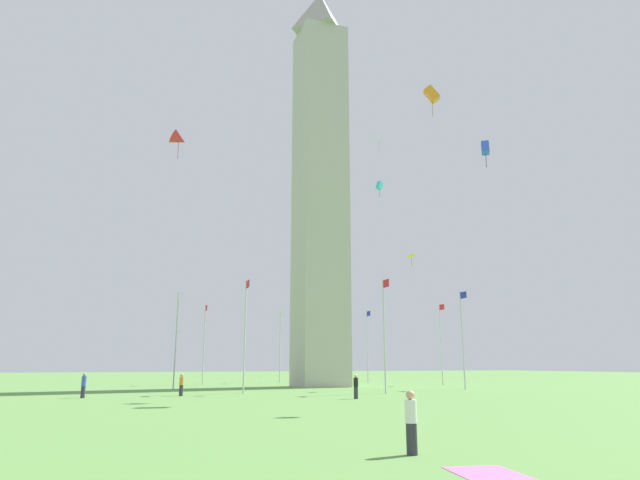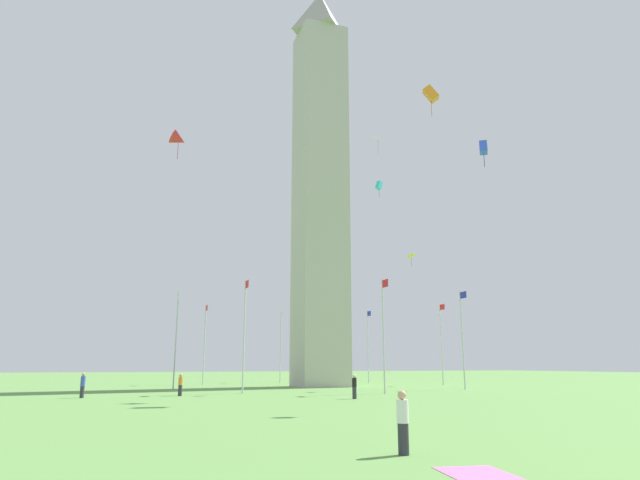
% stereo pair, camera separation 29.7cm
% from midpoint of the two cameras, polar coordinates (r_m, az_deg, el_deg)
% --- Properties ---
extents(ground_plane, '(260.00, 260.00, 0.00)m').
position_cam_midpoint_polar(ground_plane, '(60.68, 0.14, -14.90)').
color(ground_plane, '#609347').
extents(obelisk_monument, '(5.24, 5.24, 47.61)m').
position_cam_midpoint_polar(obelisk_monument, '(64.34, 0.13, 6.80)').
color(obelisk_monument, '#B7B2A8').
rests_on(obelisk_monument, ground).
extents(flagpole_n, '(1.12, 0.14, 9.39)m').
position_cam_midpoint_polar(flagpole_n, '(46.73, 6.76, -9.21)').
color(flagpole_n, silver).
rests_on(flagpole_n, ground).
extents(flagpole_ne, '(1.12, 0.14, 9.39)m').
position_cam_midpoint_polar(flagpole_ne, '(56.07, 14.63, -9.47)').
color(flagpole_ne, silver).
rests_on(flagpole_ne, ground).
extents(flagpole_e, '(1.12, 0.14, 9.39)m').
position_cam_midpoint_polar(flagpole_e, '(67.48, 12.54, -10.05)').
color(flagpole_e, silver).
rests_on(flagpole_e, ground).
extents(flagpole_se, '(1.12, 0.14, 9.39)m').
position_cam_midpoint_polar(flagpole_se, '(74.73, 5.09, -10.53)').
color(flagpole_se, silver).
rests_on(flagpole_se, ground).
extents(flagpole_s, '(1.12, 0.14, 9.39)m').
position_cam_midpoint_polar(flagpole_s, '(75.07, -3.96, -10.56)').
color(flagpole_s, silver).
rests_on(flagpole_s, ground).
extents(flagpole_sw, '(1.12, 0.14, 9.39)m').
position_cam_midpoint_polar(flagpole_sw, '(68.38, -11.69, -10.12)').
color(flagpole_sw, silver).
rests_on(flagpole_sw, ground).
extents(flagpole_w, '(1.12, 0.14, 9.39)m').
position_cam_midpoint_polar(flagpole_w, '(57.16, -14.48, -9.53)').
color(flagpole_w, silver).
rests_on(flagpole_w, ground).
extents(flagpole_nw, '(1.12, 0.14, 9.39)m').
position_cam_midpoint_polar(flagpole_nw, '(47.28, -7.62, -9.23)').
color(flagpole_nw, silver).
rests_on(flagpole_nw, ground).
extents(person_white_shirt, '(0.32, 0.32, 1.64)m').
position_cam_midpoint_polar(person_white_shirt, '(15.57, 9.11, -18.10)').
color(person_white_shirt, '#2D2D38').
rests_on(person_white_shirt, ground).
extents(person_black_shirt, '(0.32, 0.32, 1.65)m').
position_cam_midpoint_polar(person_black_shirt, '(39.52, 3.79, -14.86)').
color(person_black_shirt, '#2D2D38').
rests_on(person_black_shirt, ground).
extents(person_blue_shirt, '(0.32, 0.32, 1.75)m').
position_cam_midpoint_polar(person_blue_shirt, '(43.84, -23.10, -13.62)').
color(person_blue_shirt, '#2D2D38').
rests_on(person_blue_shirt, ground).
extents(person_orange_shirt, '(0.32, 0.32, 1.63)m').
position_cam_midpoint_polar(person_orange_shirt, '(44.27, -14.01, -14.30)').
color(person_orange_shirt, '#2D2D38').
rests_on(person_orange_shirt, ground).
extents(kite_yellow_diamond, '(1.12, 1.12, 1.28)m').
position_cam_midpoint_polar(kite_yellow_diamond, '(56.06, 9.53, -1.65)').
color(kite_yellow_diamond, yellow).
extents(kite_red_delta, '(1.61, 1.93, 3.04)m').
position_cam_midpoint_polar(kite_red_delta, '(57.59, -14.24, 10.02)').
color(kite_red_delta, red).
extents(kite_blue_box, '(0.82, 0.76, 1.76)m').
position_cam_midpoint_polar(kite_blue_box, '(36.99, 16.71, 9.10)').
color(kite_blue_box, blue).
extents(kite_white_diamond, '(1.24, 1.31, 1.71)m').
position_cam_midpoint_polar(kite_white_diamond, '(48.38, 6.18, 10.36)').
color(kite_white_diamond, white).
extents(kite_cyan_box, '(0.65, 0.78, 1.64)m').
position_cam_midpoint_polar(kite_cyan_box, '(54.54, 6.26, 5.62)').
color(kite_cyan_box, '#33C6D1').
extents(kite_orange_box, '(1.29, 1.53, 2.78)m').
position_cam_midpoint_polar(kite_orange_box, '(48.98, 11.53, 14.52)').
color(kite_orange_box, orange).
extents(picnic_blanket_near_first_person, '(2.02, 1.70, 0.01)m').
position_cam_midpoint_polar(picnic_blanket_near_first_person, '(13.46, 16.58, -22.11)').
color(picnic_blanket_near_first_person, pink).
rests_on(picnic_blanket_near_first_person, ground).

